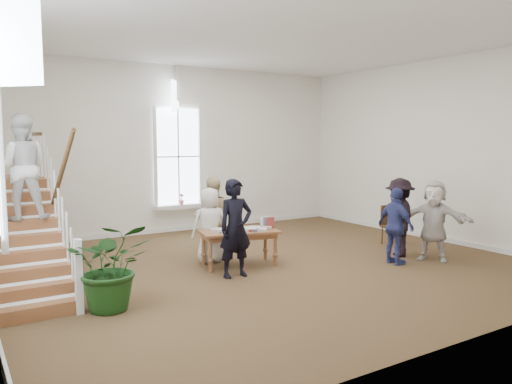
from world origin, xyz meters
TOP-DOWN VIEW (x-y plane):
  - ground at (0.00, 0.00)m, footprint 10.00×10.00m
  - room_shell at (-0.00, 4.39)m, footprint 10.49×10.00m
  - staircase at (-4.34, 0.75)m, footprint 1.10×4.10m
  - library_table at (-0.50, 0.22)m, footprint 1.65×1.07m
  - police_officer at (-0.96, -0.41)m, footprint 0.67×0.44m
  - elderly_woman at (-0.86, 0.84)m, footprint 0.81×0.58m
  - person_yellow at (-0.56, 1.34)m, footprint 0.86×0.69m
  - woman_cluster_a at (2.24, -1.31)m, footprint 0.42×0.93m
  - woman_cluster_b at (2.84, -0.86)m, footprint 1.13×1.26m
  - woman_cluster_c at (3.14, -1.51)m, footprint 1.23×1.59m
  - floor_plant at (-3.40, -1.00)m, footprint 1.42×1.31m
  - side_chair at (3.59, 0.10)m, footprint 0.45×0.45m

SIDE VIEW (x-z plane):
  - ground at x=0.00m, z-range 0.00..0.00m
  - room_shell at x=0.00m, z-range -4.60..5.40m
  - side_chair at x=3.59m, z-range 0.05..1.00m
  - library_table at x=-0.50m, z-range 0.25..1.03m
  - floor_plant at x=-3.40m, z-range 0.00..1.32m
  - elderly_woman at x=-0.86m, z-range 0.00..1.54m
  - woman_cluster_a at x=2.24m, z-range 0.00..1.56m
  - woman_cluster_c at x=3.14m, z-range 0.00..1.68m
  - woman_cluster_b at x=2.84m, z-range 0.00..1.69m
  - person_yellow at x=-0.56m, z-range 0.00..1.71m
  - police_officer at x=-0.96m, z-range 0.00..1.80m
  - staircase at x=-4.34m, z-range 0.16..3.08m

